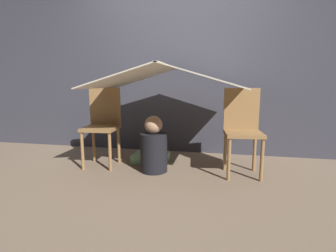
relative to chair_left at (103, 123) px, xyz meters
The scene contains 7 objects.
ground_plane 0.98m from the chair_left, 18.80° to the right, with size 8.80×8.80×0.00m, color #7A6651.
wall_back 1.35m from the chair_left, 44.36° to the left, with size 7.00×0.05×2.50m.
chair_left is the anchor object (origin of this frame).
chair_right 1.59m from the chair_left, ahead, with size 0.41×0.41×0.91m.
sheet_canopy 0.96m from the chair_left, ahead, with size 1.59×1.11×0.25m.
person_front 0.71m from the chair_left, 11.39° to the right, with size 0.30×0.30×0.62m.
floor_cushion 0.73m from the chair_left, 21.52° to the left, with size 0.42×0.34×0.10m.
Camera 1 is at (0.57, -2.55, 0.96)m, focal length 28.00 mm.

